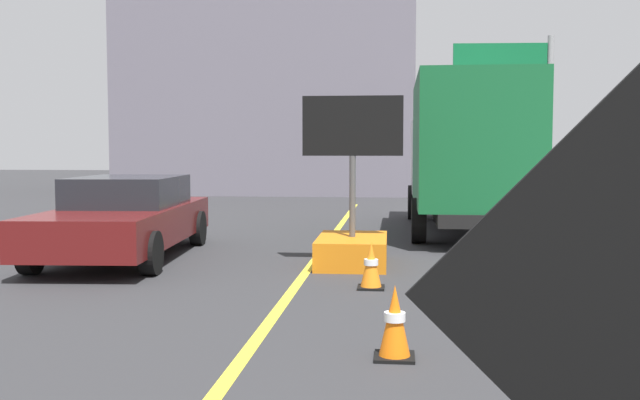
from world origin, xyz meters
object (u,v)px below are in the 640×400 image
(highway_guide_sign, at_px, (522,93))
(traffic_cone_far_lane, at_px, (371,266))
(box_truck, at_px, (466,151))
(traffic_cone_mid_lane, at_px, (395,323))
(pickup_car, at_px, (126,217))
(arrow_board_trailer, at_px, (352,235))

(highway_guide_sign, xyz_separation_m, traffic_cone_far_lane, (-3.79, -11.24, -3.12))
(box_truck, xyz_separation_m, traffic_cone_mid_lane, (-1.54, -9.92, -1.48))
(pickup_car, bearing_deg, arrow_board_trailer, -5.23)
(arrow_board_trailer, distance_m, highway_guide_sign, 10.59)
(traffic_cone_mid_lane, height_order, traffic_cone_far_lane, traffic_cone_mid_lane)
(arrow_board_trailer, xyz_separation_m, pickup_car, (-3.91, 0.36, 0.22))
(pickup_car, relative_size, traffic_cone_mid_lane, 7.77)
(highway_guide_sign, height_order, traffic_cone_mid_lane, highway_guide_sign)
(arrow_board_trailer, distance_m, traffic_cone_far_lane, 2.00)
(traffic_cone_mid_lane, relative_size, traffic_cone_far_lane, 1.06)
(pickup_car, xyz_separation_m, highway_guide_sign, (8.07, 8.93, 2.72))
(arrow_board_trailer, height_order, pickup_car, arrow_board_trailer)
(box_truck, relative_size, pickup_car, 1.46)
(pickup_car, relative_size, highway_guide_sign, 1.03)
(pickup_car, height_order, traffic_cone_mid_lane, pickup_car)
(highway_guide_sign, bearing_deg, arrow_board_trailer, -114.16)
(arrow_board_trailer, distance_m, box_truck, 5.45)
(traffic_cone_mid_lane, bearing_deg, traffic_cone_far_lane, 95.80)
(arrow_board_trailer, xyz_separation_m, highway_guide_sign, (4.16, 9.28, 2.94))
(pickup_car, bearing_deg, highway_guide_sign, 47.88)
(highway_guide_sign, bearing_deg, box_truck, -113.26)
(box_truck, bearing_deg, traffic_cone_far_lane, -105.42)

